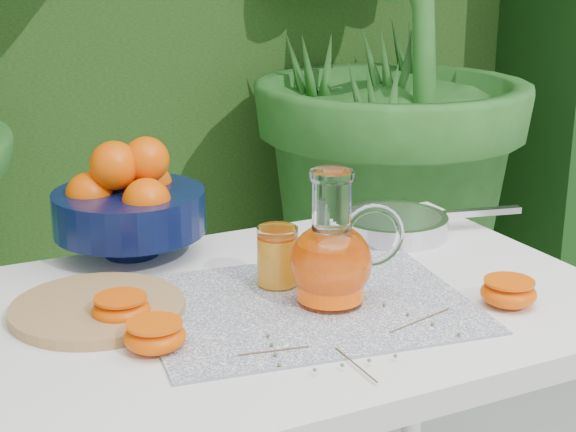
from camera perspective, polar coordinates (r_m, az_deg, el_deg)
name	(u,v)px	position (r m, az deg, el deg)	size (l,w,h in m)	color
potted_plant_right	(365,37)	(2.84, 5.03, 11.45)	(2.00, 2.00, 2.00)	#2A6322
white_table	(293,344)	(1.44, 0.36, -8.28)	(1.00, 0.70, 0.75)	white
placemat	(306,304)	(1.37, 1.17, -5.74)	(0.49, 0.38, 0.00)	#0B1440
cutting_board	(98,309)	(1.37, -12.20, -5.87)	(0.26, 0.26, 0.02)	#AE854E
fruit_bowl	(128,202)	(1.59, -10.29, 0.90)	(0.32, 0.32, 0.21)	black
juice_pitcher	(332,258)	(1.35, 2.89, -2.74)	(0.19, 0.16, 0.21)	white
juice_tumbler	(277,258)	(1.43, -0.69, -2.72)	(0.07, 0.07, 0.10)	white
saute_pan	(394,224)	(1.70, 6.88, -0.53)	(0.39, 0.25, 0.04)	silver
orange_halves	(268,312)	(1.30, -1.31, -6.20)	(0.65, 0.29, 0.04)	#F75102
thyme_sprigs	(355,343)	(1.24, 4.34, -8.16)	(0.35, 0.21, 0.01)	brown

